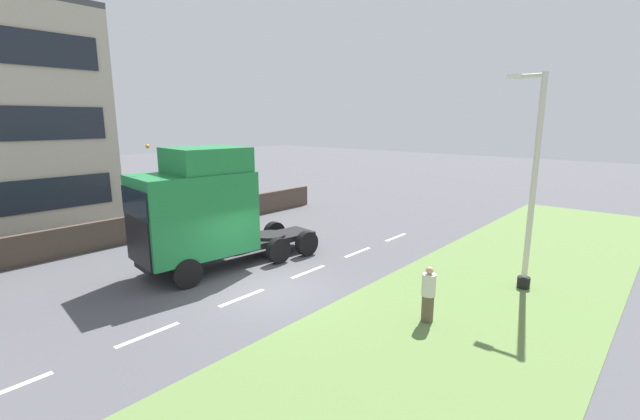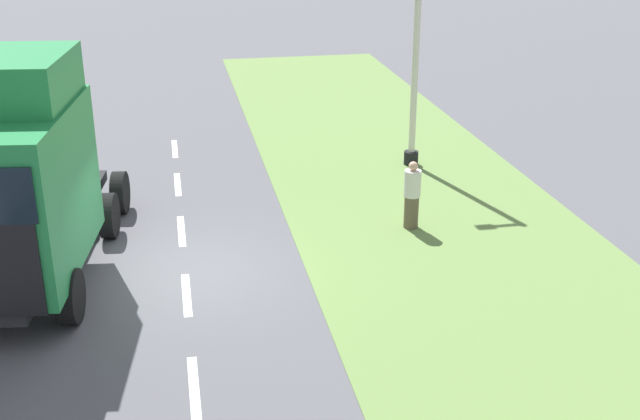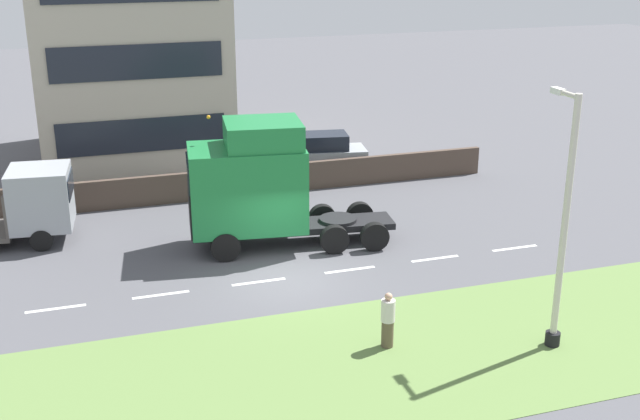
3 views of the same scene
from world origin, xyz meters
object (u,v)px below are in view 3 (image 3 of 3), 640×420
Objects in this scene: lorry_cab at (255,185)px; lamp_post at (562,238)px; flatbed_truck at (28,204)px; parked_car at (320,156)px; pedestrian at (388,321)px.

lamp_post is (-9.70, -6.10, 0.84)m from lorry_cab.
flatbed_truck is 18.99m from lamp_post.
lorry_cab is at bearing 156.53° from parked_car.
lamp_post is (-17.31, -1.22, 2.19)m from parked_car.
parked_car reaches higher than pedestrian.
lorry_cab is 1.07× the size of lamp_post.
lorry_cab is 4.64× the size of pedestrian.
lorry_cab is 8.48m from flatbed_truck.
flatbed_truck is at bearing 75.95° from lorry_cab.
parked_car is 2.77× the size of pedestrian.
flatbed_truck is at bearing 118.81° from parked_car.
flatbed_truck is (3.08, 7.85, -0.88)m from lorry_cab.
flatbed_truck is at bearing 39.68° from pedestrian.
parked_car is at bearing 115.57° from flatbed_truck.
pedestrian is at bearing 73.68° from lamp_post.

